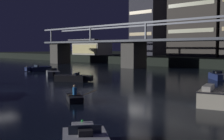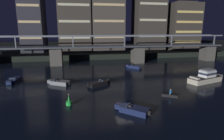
{
  "view_description": "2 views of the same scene",
  "coord_description": "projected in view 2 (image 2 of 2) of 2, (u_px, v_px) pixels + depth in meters",
  "views": [
    {
      "loc": [
        26.76,
        -12.19,
        4.29
      ],
      "look_at": [
        0.08,
        14.76,
        1.38
      ],
      "focal_mm": 46.29,
      "sensor_mm": 36.0,
      "label": 1
    },
    {
      "loc": [
        -6.67,
        -25.51,
        11.17
      ],
      "look_at": [
        1.2,
        17.05,
        1.69
      ],
      "focal_mm": 29.56,
      "sensor_mm": 36.0,
      "label": 2
    }
  ],
  "objects": [
    {
      "name": "speedboat_near_right",
      "position": [
        14.0,
        80.0,
        40.05
      ],
      "size": [
        2.06,
        5.22,
        1.16
      ],
      "color": "#19234C",
      "rests_on": "ground"
    },
    {
      "name": "ground_plane",
      "position": [
        125.0,
        105.0,
        28.08
      ],
      "size": [
        400.0,
        400.0,
        0.0
      ],
      "primitive_type": "plane",
      "color": "black"
    },
    {
      "name": "speedboat_mid_right",
      "position": [
        59.0,
        83.0,
        38.35
      ],
      "size": [
        4.87,
        3.59,
        1.16
      ],
      "color": "gray",
      "rests_on": "ground"
    },
    {
      "name": "tower_west_low",
      "position": [
        33.0,
        14.0,
        74.8
      ],
      "size": [
        8.53,
        13.05,
        30.37
      ],
      "color": "#282833",
      "rests_on": "far_riverbank"
    },
    {
      "name": "cabin_cruiser_near_left",
      "position": [
        206.0,
        77.0,
        40.06
      ],
      "size": [
        9.34,
        4.97,
        2.79
      ],
      "color": "beige",
      "rests_on": "ground"
    },
    {
      "name": "river_bridge",
      "position": [
        99.0,
        51.0,
        60.97
      ],
      "size": [
        87.15,
        6.4,
        9.38
      ],
      "color": "#4C4944",
      "rests_on": "ground"
    },
    {
      "name": "speedboat_mid_center",
      "position": [
        133.0,
        110.0,
        25.33
      ],
      "size": [
        4.55,
        4.2,
        1.16
      ],
      "color": "#19234C",
      "rests_on": "ground"
    },
    {
      "name": "tower_central",
      "position": [
        107.0,
        14.0,
        77.94
      ],
      "size": [
        13.21,
        12.81,
        31.4
      ],
      "color": "#423D38",
      "rests_on": "far_riverbank"
    },
    {
      "name": "channel_buoy",
      "position": [
        69.0,
        102.0,
        27.84
      ],
      "size": [
        0.9,
        0.9,
        1.76
      ],
      "color": "green",
      "rests_on": "ground"
    },
    {
      "name": "speedboat_far_left",
      "position": [
        99.0,
        84.0,
        37.57
      ],
      "size": [
        4.88,
        3.57,
        1.16
      ],
      "color": "black",
      "rests_on": "ground"
    },
    {
      "name": "tower_east_low",
      "position": [
        181.0,
        27.0,
        83.88
      ],
      "size": [
        12.84,
        12.81,
        20.89
      ],
      "color": "#38332D",
      "rests_on": "far_riverbank"
    },
    {
      "name": "tower_west_tall",
      "position": [
        74.0,
        14.0,
        74.26
      ],
      "size": [
        12.62,
        10.95,
        30.8
      ],
      "color": "#38332D",
      "rests_on": "far_riverbank"
    },
    {
      "name": "far_riverbank",
      "position": [
        89.0,
        47.0,
        107.75
      ],
      "size": [
        240.0,
        80.0,
        2.2
      ],
      "primitive_type": "cube",
      "color": "black",
      "rests_on": "ground"
    },
    {
      "name": "speedboat_near_center",
      "position": [
        134.0,
        67.0,
        54.6
      ],
      "size": [
        4.33,
        4.44,
        1.16
      ],
      "color": "#19234C",
      "rests_on": "ground"
    },
    {
      "name": "tower_east_tall",
      "position": [
        149.0,
        13.0,
        80.66
      ],
      "size": [
        12.71,
        10.68,
        32.89
      ],
      "color": "#38332D",
      "rests_on": "far_riverbank"
    },
    {
      "name": "dinghy_with_paddler",
      "position": [
        170.0,
        95.0,
        31.46
      ],
      "size": [
        2.8,
        2.71,
        1.36
      ],
      "color": "black",
      "rests_on": "ground"
    }
  ]
}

